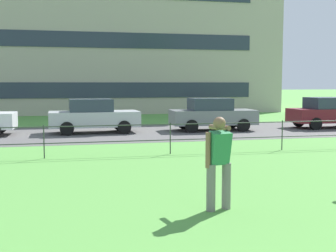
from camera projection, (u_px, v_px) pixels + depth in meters
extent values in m
cube|color=#565454|center=(140.00, 133.00, 19.90)|extent=(80.00, 6.89, 0.01)
cylinder|color=#333833|center=(44.00, 142.00, 13.03)|extent=(0.04, 0.04, 1.00)
cylinder|color=#333833|center=(170.00, 138.00, 13.88)|extent=(0.04, 0.04, 1.00)
cylinder|color=#333833|center=(282.00, 135.00, 14.72)|extent=(0.04, 0.04, 1.00)
cylinder|color=#333833|center=(170.00, 140.00, 13.88)|extent=(38.66, 0.03, 0.03)
cylinder|color=#333833|center=(170.00, 124.00, 13.83)|extent=(38.66, 0.03, 0.03)
cylinder|color=slate|center=(211.00, 188.00, 7.65)|extent=(0.16, 0.16, 0.83)
cylinder|color=slate|center=(226.00, 186.00, 7.79)|extent=(0.16, 0.16, 0.83)
cube|color=#2D7F4C|center=(219.00, 148.00, 7.65)|extent=(0.42, 0.39, 0.60)
sphere|color=brown|center=(219.00, 123.00, 7.61)|extent=(0.22, 0.22, 0.22)
cylinder|color=brown|center=(219.00, 127.00, 7.99)|extent=(0.23, 0.63, 0.12)
cylinder|color=brown|center=(208.00, 150.00, 7.56)|extent=(0.09, 0.09, 0.62)
cylinder|color=black|center=(0.00, 127.00, 19.71)|extent=(0.60, 0.21, 0.60)
cube|color=#B7BABF|center=(94.00, 119.00, 19.82)|extent=(4.04, 1.81, 0.68)
cube|color=#2D3847|center=(91.00, 105.00, 19.72)|extent=(1.94, 1.57, 0.56)
cylinder|color=black|center=(119.00, 124.00, 20.94)|extent=(0.61, 0.22, 0.60)
cylinder|color=black|center=(124.00, 127.00, 19.38)|extent=(0.61, 0.22, 0.60)
cylinder|color=black|center=(66.00, 125.00, 20.33)|extent=(0.61, 0.22, 0.60)
cylinder|color=black|center=(67.00, 129.00, 18.77)|extent=(0.61, 0.22, 0.60)
cube|color=slate|center=(213.00, 117.00, 20.87)|extent=(4.05, 1.83, 0.68)
cube|color=#2D3847|center=(210.00, 104.00, 20.78)|extent=(1.95, 1.58, 0.56)
cylinder|color=black|center=(232.00, 122.00, 21.92)|extent=(0.61, 0.22, 0.60)
cylinder|color=black|center=(243.00, 125.00, 20.34)|extent=(0.61, 0.22, 0.60)
cylinder|color=black|center=(184.00, 123.00, 21.46)|extent=(0.61, 0.22, 0.60)
cylinder|color=black|center=(192.00, 126.00, 19.88)|extent=(0.61, 0.22, 0.60)
cube|color=maroon|center=(329.00, 115.00, 22.10)|extent=(4.02, 1.74, 0.68)
cube|color=#2D3847|center=(327.00, 103.00, 22.01)|extent=(1.91, 1.54, 0.56)
cylinder|color=black|center=(299.00, 121.00, 22.66)|extent=(0.60, 0.21, 0.60)
cylinder|color=black|center=(316.00, 124.00, 21.09)|extent=(0.60, 0.21, 0.60)
cube|color=#ADA393|center=(54.00, 26.00, 37.03)|extent=(34.71, 14.77, 14.11)
cube|color=#283342|center=(52.00, 90.00, 30.34)|extent=(29.15, 0.06, 1.10)
cube|color=#283342|center=(51.00, 39.00, 30.00)|extent=(29.15, 0.06, 1.10)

